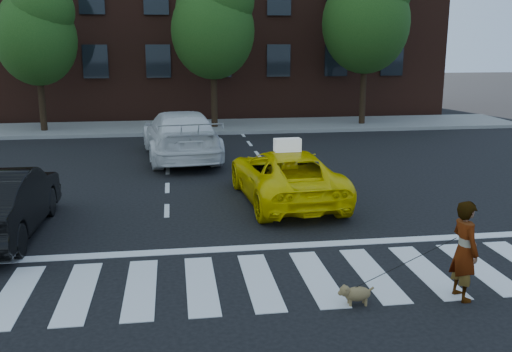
{
  "coord_description": "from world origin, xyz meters",
  "views": [
    {
      "loc": [
        -1.37,
        -8.93,
        4.0
      ],
      "look_at": [
        0.39,
        3.1,
        1.1
      ],
      "focal_mm": 40.0,
      "sensor_mm": 36.0,
      "label": 1
    }
  ],
  "objects_px": {
    "taxi": "(285,175)",
    "woman": "(464,250)",
    "tree_right": "(367,12)",
    "tree_left": "(37,30)",
    "black_sedan": "(0,202)",
    "dog": "(355,293)",
    "white_suv": "(180,135)",
    "tree_mid": "(214,20)"
  },
  "relations": [
    {
      "from": "taxi",
      "to": "woman",
      "type": "relative_size",
      "value": 2.96
    },
    {
      "from": "tree_right",
      "to": "tree_left",
      "type": "bearing_deg",
      "value": 180.0
    },
    {
      "from": "tree_right",
      "to": "black_sedan",
      "type": "height_order",
      "value": "tree_right"
    },
    {
      "from": "taxi",
      "to": "dog",
      "type": "distance_m",
      "value": 5.99
    },
    {
      "from": "white_suv",
      "to": "dog",
      "type": "relative_size",
      "value": 9.94
    },
    {
      "from": "taxi",
      "to": "tree_left",
      "type": "bearing_deg",
      "value": -59.06
    },
    {
      "from": "taxi",
      "to": "woman",
      "type": "distance_m",
      "value": 6.2
    },
    {
      "from": "taxi",
      "to": "white_suv",
      "type": "relative_size",
      "value": 0.83
    },
    {
      "from": "tree_mid",
      "to": "white_suv",
      "type": "bearing_deg",
      "value": -104.78
    },
    {
      "from": "black_sedan",
      "to": "dog",
      "type": "xyz_separation_m",
      "value": [
        6.32,
        -4.19,
        -0.55
      ]
    },
    {
      "from": "tree_mid",
      "to": "taxi",
      "type": "distance_m",
      "value": 12.85
    },
    {
      "from": "tree_left",
      "to": "white_suv",
      "type": "height_order",
      "value": "tree_left"
    },
    {
      "from": "tree_mid",
      "to": "white_suv",
      "type": "distance_m",
      "value": 7.71
    },
    {
      "from": "tree_left",
      "to": "tree_right",
      "type": "height_order",
      "value": "tree_right"
    },
    {
      "from": "tree_mid",
      "to": "dog",
      "type": "distance_m",
      "value": 18.7
    },
    {
      "from": "black_sedan",
      "to": "taxi",
      "type": "bearing_deg",
      "value": -163.82
    },
    {
      "from": "taxi",
      "to": "tree_right",
      "type": "bearing_deg",
      "value": -120.51
    },
    {
      "from": "tree_right",
      "to": "white_suv",
      "type": "relative_size",
      "value": 1.34
    },
    {
      "from": "taxi",
      "to": "white_suv",
      "type": "height_order",
      "value": "white_suv"
    },
    {
      "from": "white_suv",
      "to": "woman",
      "type": "height_order",
      "value": "white_suv"
    },
    {
      "from": "tree_mid",
      "to": "taxi",
      "type": "xyz_separation_m",
      "value": [
        0.87,
        -12.12,
        -4.19
      ]
    },
    {
      "from": "black_sedan",
      "to": "white_suv",
      "type": "bearing_deg",
      "value": -116.44
    },
    {
      "from": "taxi",
      "to": "dog",
      "type": "bearing_deg",
      "value": 85.53
    },
    {
      "from": "white_suv",
      "to": "dog",
      "type": "distance_m",
      "value": 12.01
    },
    {
      "from": "tree_left",
      "to": "taxi",
      "type": "distance_m",
      "value": 15.2
    },
    {
      "from": "tree_left",
      "to": "tree_right",
      "type": "distance_m",
      "value": 14.52
    },
    {
      "from": "tree_right",
      "to": "woman",
      "type": "distance_m",
      "value": 19.16
    },
    {
      "from": "tree_mid",
      "to": "woman",
      "type": "distance_m",
      "value": 18.72
    },
    {
      "from": "taxi",
      "to": "black_sedan",
      "type": "height_order",
      "value": "black_sedan"
    },
    {
      "from": "tree_mid",
      "to": "tree_right",
      "type": "bearing_deg",
      "value": -0.0
    },
    {
      "from": "taxi",
      "to": "white_suv",
      "type": "xyz_separation_m",
      "value": [
        -2.54,
        5.76,
        0.17
      ]
    },
    {
      "from": "white_suv",
      "to": "woman",
      "type": "xyz_separation_m",
      "value": [
        4.21,
        -11.74,
        -0.03
      ]
    },
    {
      "from": "dog",
      "to": "taxi",
      "type": "bearing_deg",
      "value": 90.5
    },
    {
      "from": "dog",
      "to": "woman",
      "type": "bearing_deg",
      "value": 1.26
    },
    {
      "from": "tree_right",
      "to": "taxi",
      "type": "height_order",
      "value": "tree_right"
    },
    {
      "from": "tree_right",
      "to": "woman",
      "type": "bearing_deg",
      "value": -103.86
    },
    {
      "from": "tree_right",
      "to": "black_sedan",
      "type": "distance_m",
      "value": 19.26
    },
    {
      "from": "tree_mid",
      "to": "woman",
      "type": "bearing_deg",
      "value": -82.03
    },
    {
      "from": "woman",
      "to": "dog",
      "type": "distance_m",
      "value": 1.86
    },
    {
      "from": "tree_mid",
      "to": "dog",
      "type": "relative_size",
      "value": 12.26
    },
    {
      "from": "tree_left",
      "to": "dog",
      "type": "xyz_separation_m",
      "value": [
        8.28,
        -18.09,
        -4.25
      ]
    },
    {
      "from": "tree_mid",
      "to": "black_sedan",
      "type": "xyz_separation_m",
      "value": [
        -5.53,
        -13.9,
        -4.11
      ]
    }
  ]
}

